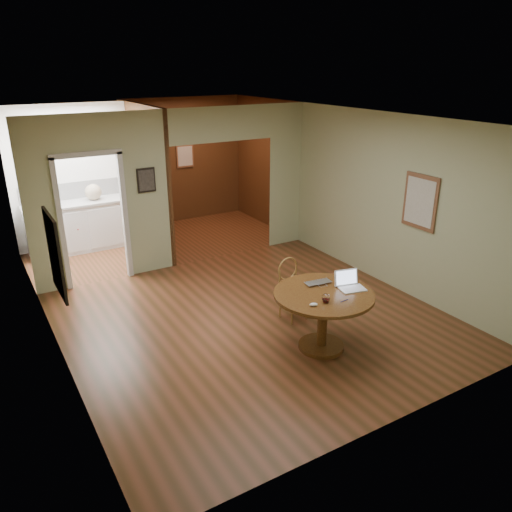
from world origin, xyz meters
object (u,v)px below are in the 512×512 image
dining_table (323,307)px  open_laptop (349,283)px  chair (291,285)px  closed_laptop (320,284)px

dining_table → open_laptop: bearing=-6.4°
chair → open_laptop: (0.22, -0.93, 0.34)m
open_laptop → closed_laptop: open_laptop is taller
dining_table → closed_laptop: size_ratio=3.59×
dining_table → open_laptop: 0.45m
chair → closed_laptop: 0.75m
dining_table → chair: size_ratio=1.40×
dining_table → open_laptop: (0.36, -0.04, 0.26)m
dining_table → closed_laptop: (0.10, 0.20, 0.21)m
dining_table → open_laptop: size_ratio=3.51×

